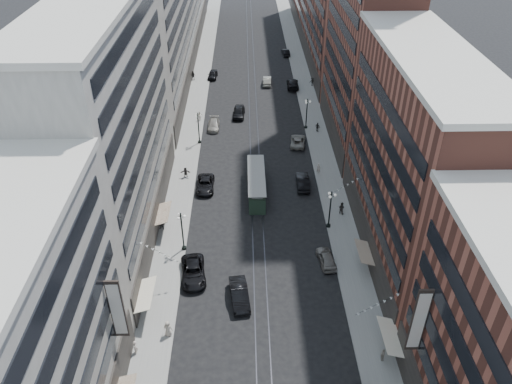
{
  "coord_description": "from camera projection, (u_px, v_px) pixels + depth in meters",
  "views": [
    {
      "loc": [
        -1.4,
        -18.83,
        40.73
      ],
      "look_at": [
        -0.22,
        33.1,
        5.0
      ],
      "focal_mm": 35.0,
      "sensor_mm": 36.0,
      "label": 1
    }
  ],
  "objects": [
    {
      "name": "pedestrian_8",
      "position": [
        318.0,
        168.0,
        75.34
      ],
      "size": [
        0.61,
        0.41,
        1.65
      ],
      "primitive_type": "imported",
      "rotation": [
        0.0,
        0.0,
        3.13
      ],
      "color": "beige",
      "rests_on": "sidewalk_east"
    },
    {
      "name": "pedestrian_7",
      "position": [
        342.0,
        208.0,
        66.95
      ],
      "size": [
        0.96,
        0.91,
        1.76
      ],
      "primitive_type": "imported",
      "rotation": [
        0.0,
        0.0,
        2.45
      ],
      "color": "black",
      "rests_on": "sidewalk_east"
    },
    {
      "name": "car_11",
      "position": [
        298.0,
        141.0,
        83.01
      ],
      "size": [
        2.94,
        5.28,
        1.4
      ],
      "primitive_type": "imported",
      "rotation": [
        0.0,
        0.0,
        3.01
      ],
      "color": "gray",
      "rests_on": "ground"
    },
    {
      "name": "lamppost_se_mid",
      "position": [
        307.0,
        113.0,
        86.46
      ],
      "size": [
        1.03,
        1.14,
        5.52
      ],
      "color": "black",
      "rests_on": "sidewalk_east"
    },
    {
      "name": "sidewalk_west",
      "position": [
        196.0,
        105.0,
        96.03
      ],
      "size": [
        4.0,
        180.0,
        0.15
      ],
      "primitive_type": "cube",
      "color": "gray",
      "rests_on": "ground"
    },
    {
      "name": "building_east_mid",
      "position": [
        412.0,
        164.0,
        55.2
      ],
      "size": [
        8.0,
        30.0,
        24.0
      ],
      "primitive_type": "cube",
      "color": "brown",
      "rests_on": "ground"
    },
    {
      "name": "car_13",
      "position": [
        239.0,
        112.0,
        91.74
      ],
      "size": [
        2.43,
        5.28,
        1.75
      ],
      "primitive_type": "imported",
      "rotation": [
        0.0,
        0.0,
        -0.07
      ],
      "color": "black",
      "rests_on": "ground"
    },
    {
      "name": "car_8",
      "position": [
        214.0,
        125.0,
        87.9
      ],
      "size": [
        2.03,
        4.86,
        1.4
      ],
      "primitive_type": "imported",
      "rotation": [
        0.0,
        0.0,
        -0.01
      ],
      "color": "gray",
      "rests_on": "ground"
    },
    {
      "name": "pedestrian_4",
      "position": [
        383.0,
        355.0,
        47.65
      ],
      "size": [
        0.51,
        0.92,
        1.49
      ],
      "primitive_type": "imported",
      "rotation": [
        0.0,
        0.0,
        1.44
      ],
      "color": "gray",
      "rests_on": "sidewalk_east"
    },
    {
      "name": "streetcar",
      "position": [
        256.0,
        184.0,
        70.99
      ],
      "size": [
        2.43,
        11.0,
        3.04
      ],
      "color": "#243A29",
      "rests_on": "ground"
    },
    {
      "name": "pedestrian_2",
      "position": [
        162.0,
        224.0,
        64.1
      ],
      "size": [
        0.92,
        0.69,
        1.68
      ],
      "primitive_type": "imported",
      "rotation": [
        0.0,
        0.0,
        -0.33
      ],
      "color": "black",
      "rests_on": "sidewalk_west"
    },
    {
      "name": "car_10",
      "position": [
        303.0,
        182.0,
        72.61
      ],
      "size": [
        1.88,
        5.1,
        1.67
      ],
      "primitive_type": "imported",
      "rotation": [
        0.0,
        0.0,
        3.12
      ],
      "color": "black",
      "rests_on": "ground"
    },
    {
      "name": "car_12",
      "position": [
        293.0,
        84.0,
        102.96
      ],
      "size": [
        2.49,
        5.82,
        1.67
      ],
      "primitive_type": "imported",
      "rotation": [
        0.0,
        0.0,
        3.12
      ],
      "color": "black",
      "rests_on": "ground"
    },
    {
      "name": "lamppost_se_far",
      "position": [
        330.0,
        208.0,
        63.4
      ],
      "size": [
        1.03,
        1.14,
        5.52
      ],
      "color": "black",
      "rests_on": "sidewalk_east"
    },
    {
      "name": "building_east_tower",
      "position": [
        370.0,
        13.0,
        73.16
      ],
      "size": [
        8.0,
        26.0,
        42.0
      ],
      "primitive_type": "cube",
      "color": "brown",
      "rests_on": "ground"
    },
    {
      "name": "pedestrian_extra_1",
      "position": [
        318.0,
        127.0,
        86.52
      ],
      "size": [
        1.03,
        0.97,
        1.66
      ],
      "primitive_type": "imported",
      "rotation": [
        0.0,
        0.0,
        2.45
      ],
      "color": "black",
      "rests_on": "sidewalk_east"
    },
    {
      "name": "car_9",
      "position": [
        213.0,
        75.0,
        107.32
      ],
      "size": [
        2.18,
        4.66,
        1.54
      ],
      "primitive_type": "imported",
      "rotation": [
        0.0,
        0.0,
        -0.08
      ],
      "color": "black",
      "rests_on": "ground"
    },
    {
      "name": "car_7",
      "position": [
        205.0,
        184.0,
        72.16
      ],
      "size": [
        2.48,
        5.35,
        1.49
      ],
      "primitive_type": "imported",
      "rotation": [
        0.0,
        0.0,
        0.0
      ],
      "color": "black",
      "rests_on": "ground"
    },
    {
      "name": "car_14",
      "position": [
        267.0,
        81.0,
        104.39
      ],
      "size": [
        1.95,
        4.86,
        1.57
      ],
      "primitive_type": "imported",
      "rotation": [
        0.0,
        0.0,
        3.08
      ],
      "color": "gray",
      "rests_on": "ground"
    },
    {
      "name": "pedestrian_9",
      "position": [
        312.0,
        82.0,
        103.33
      ],
      "size": [
        1.21,
        0.88,
        1.74
      ],
      "primitive_type": "imported",
      "rotation": [
        0.0,
        0.0,
        -0.42
      ],
      "color": "black",
      "rests_on": "sidewalk_east"
    },
    {
      "name": "car_4",
      "position": [
        326.0,
        258.0,
        59.11
      ],
      "size": [
        2.24,
        4.53,
        1.48
      ],
      "primitive_type": "imported",
      "rotation": [
        0.0,
        0.0,
        3.26
      ],
      "color": "slate",
      "rests_on": "ground"
    },
    {
      "name": "car_5",
      "position": [
        239.0,
        294.0,
        54.14
      ],
      "size": [
        2.51,
        5.46,
        1.74
      ],
      "primitive_type": "imported",
      "rotation": [
        0.0,
        0.0,
        0.13
      ],
      "color": "black",
      "rests_on": "ground"
    },
    {
      "name": "sidewalk_east",
      "position": [
        310.0,
        104.0,
        96.44
      ],
      "size": [
        4.0,
        180.0,
        0.15
      ],
      "primitive_type": "cube",
      "color": "gray",
      "rests_on": "ground"
    },
    {
      "name": "building_west_mid",
      "position": [
        111.0,
        130.0,
        57.55
      ],
      "size": [
        8.0,
        36.0,
        28.0
      ],
      "primitive_type": "cube",
      "color": "#A7A195",
      "rests_on": "ground"
    },
    {
      "name": "building_west_far",
      "position": [
        174.0,
        2.0,
        110.0
      ],
      "size": [
        8.0,
        90.0,
        26.0
      ],
      "primitive_type": "cube",
      "color": "#A7A195",
      "rests_on": "ground"
    },
    {
      "name": "ground",
      "position": [
        254.0,
        129.0,
        88.04
      ],
      "size": [
        220.0,
        220.0,
        0.0
      ],
      "primitive_type": "plane",
      "color": "black",
      "rests_on": "ground"
    },
    {
      "name": "pedestrian_1",
      "position": [
        168.0,
        328.0,
        50.02
      ],
      "size": [
        0.99,
        0.65,
        1.87
      ],
      "primitive_type": "imported",
      "rotation": [
        0.0,
        0.0,
        2.97
      ],
      "color": "#A99D8C",
      "rests_on": "sidewalk_west"
    },
    {
      "name": "lamppost_sw_mid",
      "position": [
        198.0,
        127.0,
        81.99
      ],
      "size": [
        1.03,
        1.14,
        5.52
      ],
      "color": "black",
      "rests_on": "sidewalk_west"
    },
    {
      "name": "rail_east",
      "position": [
        256.0,
        105.0,
        96.28
      ],
      "size": [
        0.12,
        180.0,
        0.02
      ],
      "primitive_type": "cube",
      "color": "#2D2D33",
      "rests_on": "ground"
    },
    {
      "name": "rail_west",
      "position": [
        249.0,
        105.0,
        96.26
      ],
      "size": [
        0.12,
        180.0,
        0.02
      ],
      "primitive_type": "cube",
      "color": "#2D2D33",
      "rests_on": "ground"
    },
    {
      "name": "pedestrian_extra_0",
      "position": [
        193.0,
        76.0,
        105.91
      ],
      "size": [
        1.01,
        0.69,
        1.91
      ],
      "primitive_type": "imported",
      "rotation": [
        0.0,
        0.0,
        6.08
      ],
      "color": "black",
      "rests_on": "sidewalk_west"
    },
    {
      "name": "pedestrian_5",
      "position": [
        186.0,
        172.0,
        74.48
      ],
      "size": [
        1.49,
        0.44,
        1.6
      ],
      "primitive_type": "imported",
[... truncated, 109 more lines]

